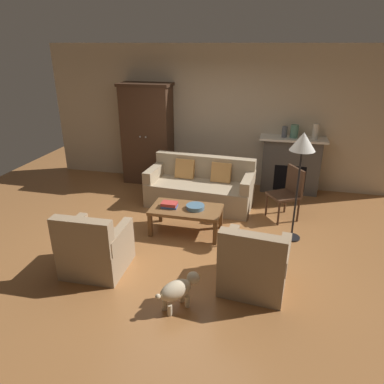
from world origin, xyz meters
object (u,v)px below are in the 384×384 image
at_px(armoire, 148,134).
at_px(dog, 178,289).
at_px(fruit_bowl, 195,207).
at_px(mantel_vase_cream, 315,131).
at_px(book_stack, 169,205).
at_px(side_chair_wooden, 288,190).
at_px(armchair_near_left, 95,249).
at_px(couch, 201,188).
at_px(floor_lamp, 302,148).
at_px(mantel_vase_jade, 294,131).
at_px(coffee_table, 186,211).
at_px(armchair_near_right, 254,266).
at_px(fireplace, 291,165).
at_px(mantel_vase_slate, 285,132).

xyz_separation_m(armoire, dog, (1.70, -3.77, -0.79)).
xyz_separation_m(fruit_bowl, mantel_vase_cream, (1.83, 2.10, 0.81)).
distance_m(book_stack, side_chair_wooden, 2.03).
bearing_deg(armoire, fruit_bowl, -53.69).
bearing_deg(armchair_near_left, armoire, 97.71).
relative_size(couch, floor_lamp, 1.18).
xyz_separation_m(couch, mantel_vase_cream, (1.99, 0.99, 0.95)).
bearing_deg(dog, fruit_bowl, 96.66).
distance_m(mantel_vase_jade, side_chair_wooden, 1.42).
distance_m(coffee_table, armchair_near_right, 1.63).
bearing_deg(dog, coffee_table, 101.36).
height_order(mantel_vase_cream, side_chair_wooden, mantel_vase_cream).
distance_m(fireplace, mantel_vase_slate, 0.68).
xyz_separation_m(fireplace, armchair_near_left, (-2.50, -3.40, -0.25)).
height_order(book_stack, mantel_vase_cream, mantel_vase_cream).
distance_m(fruit_bowl, armchair_near_right, 1.54).
height_order(fireplace, mantel_vase_jade, mantel_vase_jade).
distance_m(fireplace, coffee_table, 2.67).
distance_m(mantel_vase_jade, armchair_near_right, 3.43).
bearing_deg(armoire, floor_lamp, -31.90).
xyz_separation_m(fireplace, armchair_near_right, (-0.46, -3.29, -0.25)).
xyz_separation_m(mantel_vase_cream, side_chair_wooden, (-0.43, -1.22, -0.75)).
bearing_deg(side_chair_wooden, mantel_vase_jade, 87.73).
height_order(mantel_vase_jade, armchair_near_right, mantel_vase_jade).
distance_m(book_stack, dog, 1.81).
relative_size(fireplace, mantel_vase_jade, 5.12).
bearing_deg(armoire, mantel_vase_cream, 1.03).
bearing_deg(mantel_vase_cream, fruit_bowl, -131.13).
relative_size(armoire, mantel_vase_jade, 8.40).
xyz_separation_m(couch, dog, (0.36, -2.84, -0.07)).
relative_size(couch, mantel_vase_slate, 9.45).
height_order(mantel_vase_slate, mantel_vase_jade, mantel_vase_jade).
relative_size(couch, dog, 4.16).
distance_m(armoire, mantel_vase_jade, 2.96).
xyz_separation_m(coffee_table, mantel_vase_slate, (1.42, 2.11, 0.86)).
distance_m(armoire, mantel_vase_slate, 2.78).
distance_m(armoire, mantel_vase_cream, 3.34).
relative_size(armoire, mantel_vase_cream, 7.23).
height_order(armchair_near_left, armchair_near_right, same).
distance_m(mantel_vase_jade, armchair_near_left, 4.31).
xyz_separation_m(mantel_vase_slate, dog, (-1.07, -3.83, -0.98)).
bearing_deg(armchair_near_right, couch, 116.83).
bearing_deg(floor_lamp, book_stack, -173.53).
xyz_separation_m(couch, armchair_near_left, (-0.89, -2.39, -0.00)).
bearing_deg(floor_lamp, couch, 150.60).
height_order(mantel_vase_slate, floor_lamp, floor_lamp).
relative_size(fruit_bowl, armchair_near_right, 0.32).
height_order(book_stack, side_chair_wooden, side_chair_wooden).
distance_m(armchair_near_right, floor_lamp, 1.83).
xyz_separation_m(fireplace, dog, (-1.25, -3.85, -0.32)).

